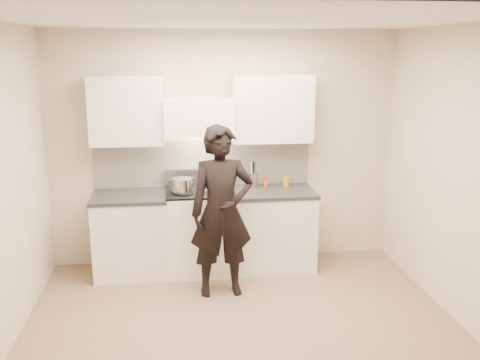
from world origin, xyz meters
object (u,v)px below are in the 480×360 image
object	(u,v)px
wok	(213,178)
utensil_crock	(253,179)
counter_right	(273,228)
person	(222,212)
stove	(201,230)

from	to	relation	value
wok	utensil_crock	xyz separation A→B (m)	(0.47, 0.05, -0.03)
counter_right	person	bearing A→B (deg)	-135.73
counter_right	utensil_crock	distance (m)	0.62
counter_right	wok	world-z (taller)	wok
stove	wok	distance (m)	0.61
stove	utensil_crock	distance (m)	0.84
wok	person	distance (m)	0.80
wok	utensil_crock	bearing A→B (deg)	5.63
stove	utensil_crock	xyz separation A→B (m)	(0.62, 0.19, 0.54)
counter_right	wok	size ratio (longest dim) A/B	2.43
wok	person	world-z (taller)	person
wok	person	size ratio (longest dim) A/B	0.22
counter_right	utensil_crock	size ratio (longest dim) A/B	3.03
stove	wok	xyz separation A→B (m)	(0.15, 0.14, 0.57)
utensil_crock	person	xyz separation A→B (m)	(-0.44, -0.82, -0.13)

